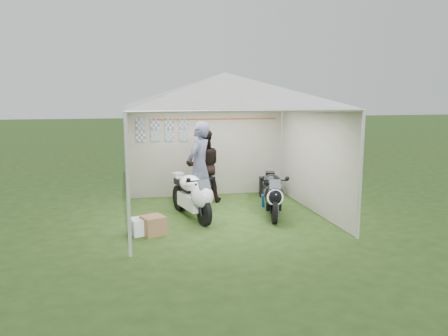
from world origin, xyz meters
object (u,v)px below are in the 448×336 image
at_px(motorcycle_black, 273,193).
at_px(person_blue_jacket, 199,166).
at_px(crate_1, 153,225).
at_px(equipment_box, 269,187).
at_px(canopy_tent, 224,94).
at_px(person_dark_jacket, 204,166).
at_px(paddock_stand, 269,201).
at_px(motorcycle_white, 193,194).
at_px(crate_0, 143,226).

relative_size(motorcycle_black, person_blue_jacket, 0.91).
bearing_deg(crate_1, equipment_box, 38.91).
xyz_separation_m(person_blue_jacket, crate_1, (-1.13, -1.54, -0.82)).
bearing_deg(crate_1, canopy_tent, 32.16).
xyz_separation_m(person_dark_jacket, person_blue_jacket, (-0.22, -0.73, 0.12)).
xyz_separation_m(motorcycle_black, equipment_box, (0.53, 1.81, -0.27)).
distance_m(person_dark_jacket, person_blue_jacket, 0.77).
bearing_deg(canopy_tent, crate_1, -147.84).
bearing_deg(paddock_stand, motorcycle_white, -161.53).
bearing_deg(person_blue_jacket, motorcycle_white, 16.91).
height_order(person_dark_jacket, crate_0, person_dark_jacket).
bearing_deg(crate_1, person_dark_jacket, 59.17).
relative_size(canopy_tent, motorcycle_white, 3.05).
relative_size(paddock_stand, crate_1, 0.92).
relative_size(motorcycle_white, motorcycle_black, 1.03).
relative_size(canopy_tent, crate_0, 12.62).
xyz_separation_m(paddock_stand, equipment_box, (0.33, 1.00, 0.10)).
xyz_separation_m(motorcycle_black, crate_1, (-2.54, -0.67, -0.33)).
bearing_deg(motorcycle_white, motorcycle_black, -20.32).
relative_size(person_blue_jacket, equipment_box, 4.15).
bearing_deg(person_dark_jacket, canopy_tent, 102.88).
distance_m(canopy_tent, motorcycle_black, 2.31).
bearing_deg(person_blue_jacket, motorcycle_black, 95.83).
relative_size(person_dark_jacket, equipment_box, 3.66).
bearing_deg(person_blue_jacket, equipment_box, 153.16).
distance_m(canopy_tent, paddock_stand, 2.76).
distance_m(motorcycle_black, crate_0, 2.81).
relative_size(canopy_tent, motorcycle_black, 3.14).
bearing_deg(paddock_stand, person_blue_jacket, 177.96).
xyz_separation_m(motorcycle_white, paddock_stand, (1.88, 0.63, -0.38)).
height_order(motorcycle_black, equipment_box, motorcycle_black).
xyz_separation_m(person_dark_jacket, crate_1, (-1.35, -2.27, -0.70)).
bearing_deg(canopy_tent, paddock_stand, 22.77).
bearing_deg(person_blue_jacket, paddock_stand, 125.27).
relative_size(paddock_stand, equipment_box, 0.75).
distance_m(motorcycle_white, person_blue_jacket, 0.87).
height_order(canopy_tent, motorcycle_black, canopy_tent).
relative_size(canopy_tent, person_dark_jacket, 3.24).
bearing_deg(crate_0, motorcycle_white, 36.10).
xyz_separation_m(canopy_tent, motorcycle_black, (0.98, -0.31, -2.07)).
xyz_separation_m(crate_0, crate_1, (0.18, -0.09, 0.02)).
bearing_deg(person_blue_jacket, canopy_tent, 75.66).
distance_m(paddock_stand, crate_0, 3.25).
height_order(paddock_stand, crate_0, crate_0).
height_order(motorcycle_white, person_blue_jacket, person_blue_jacket).
bearing_deg(equipment_box, motorcycle_white, -143.52).
distance_m(canopy_tent, person_blue_jacket, 1.74).
height_order(canopy_tent, crate_0, canopy_tent).
bearing_deg(crate_1, motorcycle_white, 44.35).
xyz_separation_m(motorcycle_black, paddock_stand, (0.21, 0.81, -0.37)).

